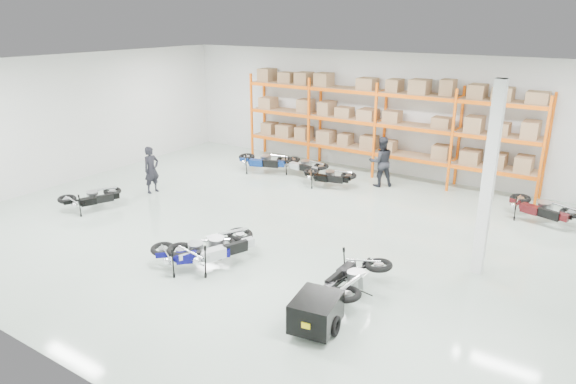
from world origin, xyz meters
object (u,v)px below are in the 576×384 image
Objects in this scene: person_left at (152,170)px; moto_back_a at (264,157)px; moto_blue_centre at (194,247)px; person_back at (381,162)px; trailer at (316,312)px; moto_back_d at (542,204)px; moto_black_far_left at (91,194)px; moto_touring_right at (354,272)px; moto_back_b at (303,162)px; moto_silver_left at (216,242)px; moto_back_c at (328,173)px.

moto_back_a is at bearing -16.04° from person_left.
moto_blue_centre is 8.34m from person_back.
moto_back_a is 1.18× the size of person_left.
person_left is at bearing -1.20° from person_back.
moto_back_d reaches higher than trailer.
person_back is (1.17, 8.25, 0.35)m from moto_blue_centre.
trailer is at bearing -167.79° from moto_black_far_left.
moto_touring_right is at bearing 176.69° from moto_back_d.
moto_back_b is 0.92× the size of moto_back_d.
moto_back_d is 1.02× the size of person_back.
moto_back_a reaches higher than moto_black_far_left.
moto_touring_right is at bearing 80.89° from trailer.
person_back is (4.47, 0.87, 0.31)m from moto_back_a.
moto_black_far_left is 0.88× the size of moto_back_a.
moto_blue_centre is at bearing -168.41° from moto_black_far_left.
moto_silver_left is 3.63m from trailer.
moto_back_c reaches higher than moto_black_far_left.
moto_silver_left reaches higher than moto_back_c.
moto_back_c is 0.93× the size of person_back.
person_back is (2.97, 0.39, 0.38)m from moto_back_b.
moto_back_a is (-3.62, 6.96, -0.01)m from moto_silver_left.
moto_touring_right is 1.11× the size of moto_back_c.
moto_back_a reaches higher than moto_back_d.
moto_back_d is at bearing 63.18° from trailer.
moto_back_d is at bearing -98.56° from moto_back_c.
moto_back_d is (11.81, 6.56, 0.05)m from moto_black_far_left.
moto_touring_right is 7.29m from moto_back_d.
moto_back_d is at bearing -107.89° from moto_silver_left.
trailer is 9.70m from person_left.
moto_blue_centre is 1.06× the size of moto_black_far_left.
person_left is 7.93m from person_back.
moto_back_c is at bearing -41.98° from moto_blue_centre.
moto_touring_right is 9.59m from moto_back_a.
moto_back_d is at bearing -62.01° from person_left.
moto_back_a is 2.98m from moto_back_c.
moto_silver_left reaches higher than moto_touring_right.
moto_touring_right reaches higher than moto_blue_centre.
moto_silver_left is 6.11m from person_left.
moto_black_far_left is 9.14m from moto_touring_right.
person_back reaches higher than moto_touring_right.
moto_black_far_left is 6.58m from moto_back_a.
moto_touring_right is 0.97× the size of moto_back_a.
moto_blue_centre is 10.04m from moto_back_d.
person_back is (0.84, 7.83, 0.30)m from moto_silver_left.
moto_touring_right reaches higher than moto_back_b.
trailer is (0.00, -1.60, -0.14)m from moto_touring_right.
trailer is 0.96× the size of moto_back_d.
person_left is (0.31, 2.20, 0.29)m from moto_black_far_left.
moto_blue_centre is 6.05m from person_left.
moto_black_far_left is 0.90× the size of moto_touring_right.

